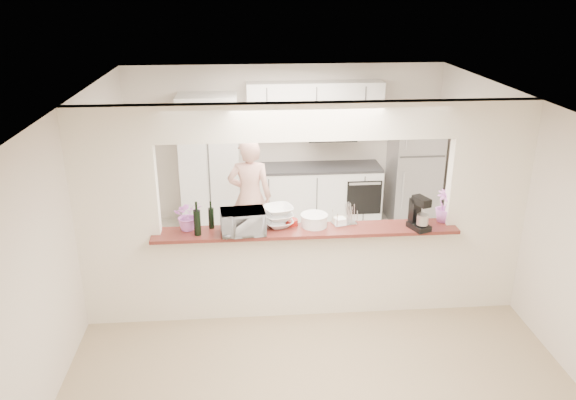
{
  "coord_description": "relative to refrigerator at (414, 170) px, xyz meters",
  "views": [
    {
      "loc": [
        -0.66,
        -5.73,
        3.64
      ],
      "look_at": [
        -0.17,
        0.3,
        1.31
      ],
      "focal_mm": 35.0,
      "sensor_mm": 36.0,
      "label": 1
    }
  ],
  "objects": [
    {
      "name": "stand_mixer",
      "position": [
        -0.8,
        -2.79,
        0.41
      ],
      "size": [
        0.24,
        0.3,
        0.38
      ],
      "color": "black",
      "rests_on": "bar_counter"
    },
    {
      "name": "red_bowl",
      "position": [
        -2.2,
        -2.57,
        0.27
      ],
      "size": [
        0.14,
        0.14,
        0.07
      ],
      "primitive_type": "cylinder",
      "color": "maroon",
      "rests_on": "bar_counter"
    },
    {
      "name": "utensil_caddy",
      "position": [
        -1.6,
        -2.6,
        0.35
      ],
      "size": [
        0.3,
        0.22,
        0.25
      ],
      "color": "silver",
      "rests_on": "bar_counter"
    },
    {
      "name": "partition",
      "position": [
        -2.05,
        -2.65,
        0.63
      ],
      "size": [
        5.0,
        0.15,
        2.5
      ],
      "color": "white",
      "rests_on": "floor"
    },
    {
      "name": "refrigerator",
      "position": [
        0.0,
        0.0,
        0.0
      ],
      "size": [
        0.75,
        0.7,
        1.7
      ],
      "primitive_type": "cube",
      "color": "#ACACB1",
      "rests_on": "floor"
    },
    {
      "name": "person",
      "position": [
        -2.65,
        -1.02,
        -0.0
      ],
      "size": [
        0.64,
        0.45,
        1.69
      ],
      "primitive_type": "imported",
      "rotation": [
        0.0,
        0.0,
        3.07
      ],
      "color": "#DFA391",
      "rests_on": "floor"
    },
    {
      "name": "flower_right",
      "position": [
        -0.45,
        -2.6,
        0.43
      ],
      "size": [
        0.25,
        0.25,
        0.37
      ],
      "primitive_type": "imported",
      "rotation": [
        0.0,
        0.0,
        0.25
      ],
      "color": "#C46CC9",
      "rests_on": "bar_counter"
    },
    {
      "name": "flower_left",
      "position": [
        -3.35,
        -2.6,
        0.41
      ],
      "size": [
        0.36,
        0.33,
        0.35
      ],
      "primitive_type": "imported",
      "rotation": [
        0.0,
        0.0,
        0.22
      ],
      "color": "#DF76CB",
      "rests_on": "bar_counter"
    },
    {
      "name": "floor",
      "position": [
        -2.05,
        -2.65,
        -0.85
      ],
      "size": [
        6.0,
        6.0,
        0.0
      ],
      "primitive_type": "plane",
      "color": "tan",
      "rests_on": "ground"
    },
    {
      "name": "bar_counter",
      "position": [
        -2.05,
        -2.65,
        -0.27
      ],
      "size": [
        3.4,
        0.38,
        1.09
      ],
      "color": "white",
      "rests_on": "floor"
    },
    {
      "name": "kitchen_cabinets",
      "position": [
        -2.24,
        0.07,
        0.12
      ],
      "size": [
        3.15,
        0.62,
        2.25
      ],
      "color": "white",
      "rests_on": "floor"
    },
    {
      "name": "wine_bottle_b",
      "position": [
        -3.24,
        -2.75,
        0.39
      ],
      "size": [
        0.08,
        0.08,
        0.38
      ],
      "color": "black",
      "rests_on": "bar_counter"
    },
    {
      "name": "toaster_oven",
      "position": [
        -2.75,
        -2.75,
        0.37
      ],
      "size": [
        0.51,
        0.37,
        0.26
      ],
      "primitive_type": "imported",
      "rotation": [
        0.0,
        0.0,
        0.1
      ],
      "color": "#AEAFB4",
      "rests_on": "bar_counter"
    },
    {
      "name": "tile_overlay",
      "position": [
        -2.05,
        -1.1,
        -0.84
      ],
      "size": [
        5.0,
        2.9,
        0.01
      ],
      "primitive_type": "cube",
      "color": "beige",
      "rests_on": "floor"
    },
    {
      "name": "wine_bottle_a",
      "position": [
        -3.1,
        -2.58,
        0.36
      ],
      "size": [
        0.06,
        0.06,
        0.32
      ],
      "color": "black",
      "rests_on": "bar_counter"
    },
    {
      "name": "tan_bowl",
      "position": [
        -1.65,
        -2.57,
        0.27
      ],
      "size": [
        0.15,
        0.15,
        0.07
      ],
      "primitive_type": "cylinder",
      "color": "tan",
      "rests_on": "bar_counter"
    },
    {
      "name": "plate_stack_a",
      "position": [
        -1.95,
        -2.62,
        0.31
      ],
      "size": [
        0.31,
        0.31,
        0.14
      ],
      "color": "white",
      "rests_on": "bar_counter"
    },
    {
      "name": "plate_stack_b",
      "position": [
        -1.95,
        -2.62,
        0.29
      ],
      "size": [
        0.28,
        0.28,
        0.1
      ],
      "color": "white",
      "rests_on": "bar_counter"
    },
    {
      "name": "serving_bowls",
      "position": [
        -2.35,
        -2.6,
        0.36
      ],
      "size": [
        0.39,
        0.39,
        0.23
      ],
      "primitive_type": "imported",
      "rotation": [
        0.0,
        0.0,
        0.25
      ],
      "color": "silver",
      "rests_on": "bar_counter"
    }
  ]
}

